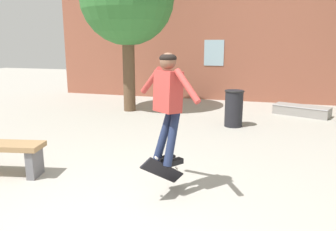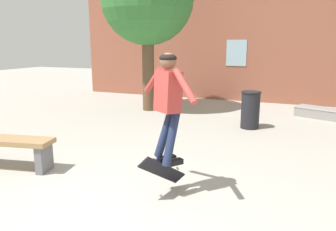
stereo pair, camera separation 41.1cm
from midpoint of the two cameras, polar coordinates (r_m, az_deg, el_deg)
The scene contains 7 objects.
ground_plane at distance 3.98m, azimuth -8.25°, elevation -17.76°, with size 40.00×40.00×0.00m, color #A39E93.
building_backdrop at distance 12.05m, azimuth 14.36°, elevation 13.87°, with size 13.36×0.52×5.71m.
park_bench at distance 5.86m, azimuth -25.26°, elevation -4.86°, with size 1.77×0.75×0.52m.
skate_ledge at distance 9.98m, azimuth 26.73°, elevation 0.32°, with size 1.59×1.05×0.28m.
trash_bin at distance 8.12m, azimuth 15.58°, elevation 1.09°, with size 0.48×0.48×0.90m.
skater at distance 4.18m, azimuth 2.83°, elevation 2.94°, with size 1.01×0.74×1.46m.
skateboard_flipping at distance 4.39m, azimuth 1.77°, elevation -9.61°, with size 0.40×0.72×0.59m.
Camera 2 is at (2.01, -2.87, 1.99)m, focal length 35.00 mm.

